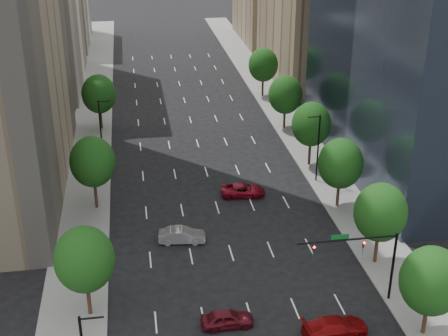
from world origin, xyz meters
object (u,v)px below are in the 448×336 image
car_maroon (227,319)px  car_red_far (243,190)px  car_silver (182,235)px  traffic_signal (368,254)px  car_red_near (335,327)px

car_maroon → car_red_far: car_maroon is taller
car_red_far → car_silver: bearing=145.2°
traffic_signal → car_red_near: 7.13m
car_red_near → car_maroon: bearing=68.8°
car_red_far → car_red_near: bearing=-167.2°
car_maroon → car_silver: car_silver is taller
traffic_signal → car_red_far: 23.97m
traffic_signal → car_silver: size_ratio=1.84×
car_red_near → car_red_far: (-3.01, 26.53, -0.08)m
traffic_signal → car_red_far: (-6.98, 22.50, -4.42)m
traffic_signal → car_silver: 20.53m
car_red_near → car_silver: bearing=29.0°
car_silver → car_red_far: (8.36, 9.57, -0.07)m
car_maroon → car_silver: (-2.57, 14.37, 0.04)m
car_red_near → car_maroon: 9.18m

